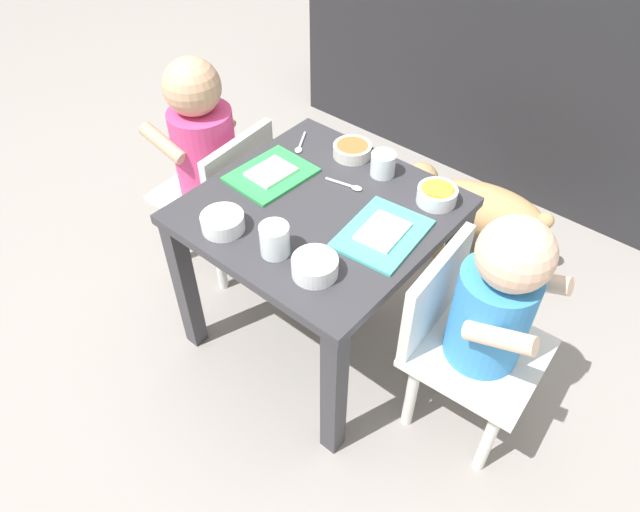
% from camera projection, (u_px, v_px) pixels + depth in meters
% --- Properties ---
extents(ground_plane, '(7.00, 7.00, 0.00)m').
position_uv_depth(ground_plane, '(320.00, 330.00, 1.70)').
color(ground_plane, gray).
extents(kitchen_cabinet_back, '(1.71, 0.39, 0.98)m').
position_uv_depth(kitchen_cabinet_back, '(536.00, 38.00, 1.98)').
color(kitchen_cabinet_back, '#232326').
rests_on(kitchen_cabinet_back, ground).
extents(dining_table, '(0.56, 0.56, 0.47)m').
position_uv_depth(dining_table, '(320.00, 233.00, 1.43)').
color(dining_table, '#333338').
rests_on(dining_table, ground).
extents(seated_child_left, '(0.30, 0.30, 0.68)m').
position_uv_depth(seated_child_left, '(206.00, 148.00, 1.62)').
color(seated_child_left, silver).
rests_on(seated_child_left, ground).
extents(seated_child_right, '(0.30, 0.30, 0.66)m').
position_uv_depth(seated_child_right, '(488.00, 308.00, 1.22)').
color(seated_child_right, silver).
rests_on(seated_child_right, ground).
extents(dog, '(0.47, 0.24, 0.29)m').
position_uv_depth(dog, '(476.00, 208.00, 1.79)').
color(dog, tan).
rests_on(dog, ground).
extents(food_tray_left, '(0.17, 0.21, 0.02)m').
position_uv_depth(food_tray_left, '(271.00, 174.00, 1.45)').
color(food_tray_left, green).
rests_on(food_tray_left, dining_table).
extents(food_tray_right, '(0.18, 0.22, 0.02)m').
position_uv_depth(food_tray_right, '(383.00, 233.00, 1.30)').
color(food_tray_right, '#4CC6BC').
rests_on(food_tray_right, dining_table).
extents(water_cup_left, '(0.06, 0.06, 0.06)m').
position_uv_depth(water_cup_left, '(383.00, 165.00, 1.44)').
color(water_cup_left, white).
rests_on(water_cup_left, dining_table).
extents(water_cup_right, '(0.07, 0.07, 0.07)m').
position_uv_depth(water_cup_right, '(275.00, 241.00, 1.24)').
color(water_cup_right, white).
rests_on(water_cup_right, dining_table).
extents(cereal_bowl_left_side, '(0.10, 0.10, 0.04)m').
position_uv_depth(cereal_bowl_left_side, '(223.00, 222.00, 1.30)').
color(cereal_bowl_left_side, white).
rests_on(cereal_bowl_left_side, dining_table).
extents(veggie_bowl_near, '(0.10, 0.10, 0.03)m').
position_uv_depth(veggie_bowl_near, '(352.00, 150.00, 1.51)').
color(veggie_bowl_near, silver).
rests_on(veggie_bowl_near, dining_table).
extents(veggie_bowl_far, '(0.10, 0.10, 0.04)m').
position_uv_depth(veggie_bowl_far, '(315.00, 266.00, 1.20)').
color(veggie_bowl_far, white).
rests_on(veggie_bowl_far, dining_table).
extents(cereal_bowl_right_side, '(0.09, 0.09, 0.04)m').
position_uv_depth(cereal_bowl_right_side, '(437.00, 195.00, 1.37)').
color(cereal_bowl_right_side, white).
rests_on(cereal_bowl_right_side, dining_table).
extents(spoon_by_left_tray, '(0.06, 0.09, 0.01)m').
position_uv_depth(spoon_by_left_tray, '(300.00, 145.00, 1.55)').
color(spoon_by_left_tray, silver).
rests_on(spoon_by_left_tray, dining_table).
extents(spoon_by_right_tray, '(0.10, 0.03, 0.01)m').
position_uv_depth(spoon_by_right_tray, '(348.00, 185.00, 1.42)').
color(spoon_by_right_tray, silver).
rests_on(spoon_by_right_tray, dining_table).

